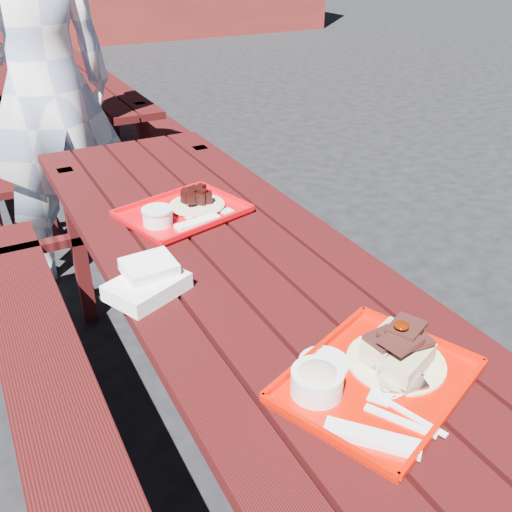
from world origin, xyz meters
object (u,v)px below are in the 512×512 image
far_tray (182,211)px  picnic_table_near (234,307)px  near_tray (370,371)px  person (45,89)px  picnic_table_far (58,104)px

far_tray → picnic_table_near: bearing=-83.8°
picnic_table_near → near_tray: size_ratio=4.81×
picnic_table_near → person: (-0.25, 1.48, 0.40)m
near_tray → person: bearing=97.2°
picnic_table_far → near_tray: (0.02, -3.44, 0.22)m
far_tray → near_tray: bearing=-87.0°
picnic_table_far → near_tray: near_tray is taller
near_tray → far_tray: (-0.05, 0.96, -0.01)m
picnic_table_far → person: 1.40m
picnic_table_far → far_tray: (-0.03, -2.48, 0.21)m
person → far_tray: bearing=92.1°
near_tray → far_tray: near_tray is taller
picnic_table_far → person: (-0.25, -1.32, 0.40)m
far_tray → person: (-0.22, 1.16, 0.19)m
far_tray → person: bearing=100.6°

